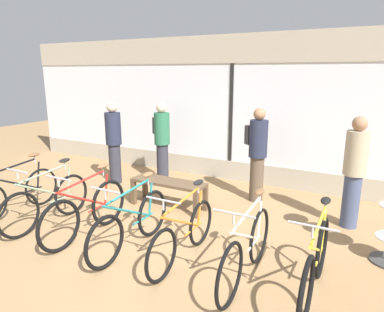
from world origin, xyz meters
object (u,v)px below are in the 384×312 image
at_px(bicycle_center, 131,223).
at_px(bicycle_far_right, 315,264).
at_px(bicycle_far_left, 17,192).
at_px(customer_by_window, 354,170).
at_px(bicycle_center_left, 86,211).
at_px(bicycle_right, 247,249).
at_px(bicycle_center_right, 184,234).
at_px(customer_near_rack, 257,152).
at_px(customer_mid_floor, 162,140).
at_px(bicycle_left, 48,202).
at_px(customer_near_bench, 114,141).
at_px(display_bench, 169,186).

distance_m(bicycle_center, bicycle_far_right, 2.41).
distance_m(bicycle_far_left, bicycle_far_right, 4.94).
height_order(bicycle_center, customer_by_window, customer_by_window).
distance_m(bicycle_center_left, bicycle_right, 2.50).
xyz_separation_m(bicycle_far_right, customer_by_window, (0.19, 2.14, 0.54)).
height_order(bicycle_center, bicycle_center_right, bicycle_center).
height_order(customer_near_rack, customer_mid_floor, same).
distance_m(bicycle_center_left, bicycle_center, 0.84).
bearing_deg(customer_near_rack, bicycle_right, -74.08).
xyz_separation_m(bicycle_far_left, customer_by_window, (5.13, 2.20, 0.55)).
bearing_deg(bicycle_center_right, customer_mid_floor, 128.00).
xyz_separation_m(bicycle_center_left, bicycle_right, (2.49, 0.06, 0.00)).
relative_size(bicycle_center, bicycle_center_right, 1.04).
xyz_separation_m(bicycle_center_right, bicycle_right, (0.88, -0.04, 0.03)).
bearing_deg(bicycle_far_left, customer_mid_floor, 65.79).
bearing_deg(bicycle_far_right, customer_mid_floor, 144.41).
xyz_separation_m(bicycle_center_right, bicycle_far_right, (1.64, 0.00, 0.03)).
relative_size(bicycle_right, customer_near_rack, 0.96).
bearing_deg(customer_mid_floor, bicycle_far_left, -114.21).
bearing_deg(bicycle_center, customer_near_rack, 70.96).
xyz_separation_m(bicycle_left, customer_mid_floor, (0.38, 2.77, 0.57)).
bearing_deg(bicycle_left, customer_near_rack, 45.50).
bearing_deg(bicycle_left, customer_near_bench, 102.74).
bearing_deg(customer_near_rack, customer_mid_floor, 176.96).
bearing_deg(customer_near_bench, customer_near_rack, 8.21).
distance_m(bicycle_center_right, customer_mid_floor, 3.43).
height_order(bicycle_left, customer_near_rack, customer_near_rack).
height_order(bicycle_far_right, customer_near_bench, customer_near_bench).
relative_size(bicycle_left, bicycle_center_right, 1.03).
distance_m(bicycle_center_right, display_bench, 1.84).
height_order(bicycle_center_right, bicycle_right, bicycle_right).
height_order(bicycle_center_left, bicycle_far_right, same).
bearing_deg(bicycle_right, bicycle_center_right, 177.25).
relative_size(bicycle_left, bicycle_center, 0.99).
xyz_separation_m(bicycle_center, display_bench, (-0.37, 1.54, 0.02)).
height_order(bicycle_left, bicycle_center_left, bicycle_center_left).
distance_m(bicycle_far_left, customer_by_window, 5.61).
height_order(bicycle_center_right, customer_near_bench, customer_near_bench).
relative_size(bicycle_center_right, customer_mid_floor, 0.94).
bearing_deg(customer_near_rack, bicycle_left, -134.50).
height_order(customer_near_rack, customer_near_bench, customer_near_bench).
height_order(bicycle_center_right, customer_near_rack, customer_near_rack).
relative_size(customer_near_rack, customer_mid_floor, 1.00).
height_order(bicycle_right, display_bench, bicycle_right).
xyz_separation_m(bicycle_center, customer_near_rack, (0.91, 2.64, 0.58)).
relative_size(bicycle_center, bicycle_far_right, 1.00).
bearing_deg(bicycle_far_right, customer_near_bench, 155.52).
bearing_deg(bicycle_right, customer_near_rack, 105.92).
xyz_separation_m(bicycle_right, customer_near_bench, (-3.84, 2.14, 0.55)).
bearing_deg(bicycle_far_right, bicycle_right, -176.72).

